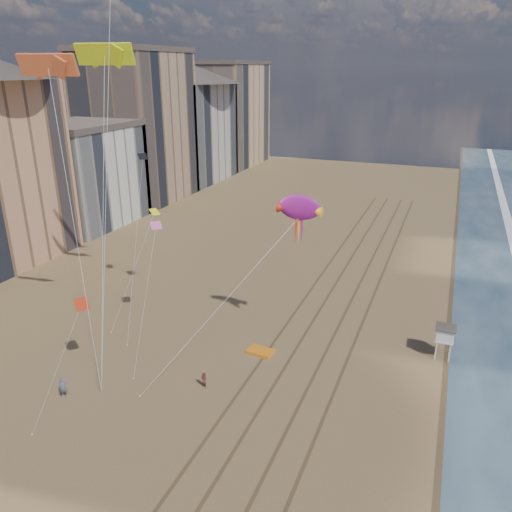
{
  "coord_description": "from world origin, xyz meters",
  "views": [
    {
      "loc": [
        13.01,
        -12.96,
        25.44
      ],
      "look_at": [
        -2.47,
        26.0,
        9.5
      ],
      "focal_mm": 35.0,
      "sensor_mm": 36.0,
      "label": 1
    }
  ],
  "objects_px": {
    "grounded_kite": "(260,351)",
    "kite_flyer_b": "(204,380)",
    "kite_flyer_a": "(63,388)",
    "lifeguard_stand": "(445,334)",
    "show_kite": "(299,208)"
  },
  "relations": [
    {
      "from": "grounded_kite",
      "to": "kite_flyer_b",
      "type": "bearing_deg",
      "value": -103.77
    },
    {
      "from": "kite_flyer_a",
      "to": "kite_flyer_b",
      "type": "xyz_separation_m",
      "value": [
        10.09,
        5.35,
        -0.17
      ]
    },
    {
      "from": "lifeguard_stand",
      "to": "kite_flyer_b",
      "type": "distance_m",
      "value": 22.33
    },
    {
      "from": "lifeguard_stand",
      "to": "show_kite",
      "type": "xyz_separation_m",
      "value": [
        -13.36,
        -3.16,
        11.4
      ]
    },
    {
      "from": "kite_flyer_a",
      "to": "show_kite",
      "type": "bearing_deg",
      "value": -1.13
    },
    {
      "from": "show_kite",
      "to": "kite_flyer_b",
      "type": "height_order",
      "value": "show_kite"
    },
    {
      "from": "kite_flyer_a",
      "to": "grounded_kite",
      "type": "bearing_deg",
      "value": -0.4
    },
    {
      "from": "show_kite",
      "to": "kite_flyer_b",
      "type": "distance_m",
      "value": 16.88
    },
    {
      "from": "kite_flyer_b",
      "to": "kite_flyer_a",
      "type": "bearing_deg",
      "value": -113.32
    },
    {
      "from": "kite_flyer_a",
      "to": "lifeguard_stand",
      "type": "bearing_deg",
      "value": -13.06
    },
    {
      "from": "show_kite",
      "to": "kite_flyer_a",
      "type": "height_order",
      "value": "show_kite"
    },
    {
      "from": "grounded_kite",
      "to": "kite_flyer_a",
      "type": "distance_m",
      "value": 17.55
    },
    {
      "from": "show_kite",
      "to": "kite_flyer_b",
      "type": "xyz_separation_m",
      "value": [
        -5.13,
        -9.24,
        -13.16
      ]
    },
    {
      "from": "lifeguard_stand",
      "to": "kite_flyer_b",
      "type": "height_order",
      "value": "lifeguard_stand"
    },
    {
      "from": "lifeguard_stand",
      "to": "grounded_kite",
      "type": "relative_size",
      "value": 1.32
    }
  ]
}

